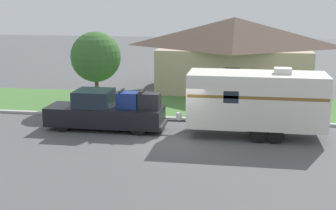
% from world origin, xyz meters
% --- Properties ---
extents(ground_plane, '(120.00, 120.00, 0.00)m').
position_xyz_m(ground_plane, '(0.00, 0.00, 0.00)').
color(ground_plane, '#515456').
extents(curb_strip, '(80.00, 0.30, 0.14)m').
position_xyz_m(curb_strip, '(0.00, 3.75, 0.07)').
color(curb_strip, '#ADADA8').
rests_on(curb_strip, ground_plane).
extents(lawn_strip, '(80.00, 7.00, 0.03)m').
position_xyz_m(lawn_strip, '(0.00, 7.40, 0.01)').
color(lawn_strip, '#477538').
rests_on(lawn_strip, ground_plane).
extents(house_across_street, '(11.47, 7.85, 5.27)m').
position_xyz_m(house_across_street, '(2.23, 13.60, 2.74)').
color(house_across_street, tan).
rests_on(house_across_street, ground_plane).
extents(pickup_truck, '(6.11, 1.92, 2.10)m').
position_xyz_m(pickup_truck, '(-3.88, 1.26, 0.93)').
color(pickup_truck, black).
rests_on(pickup_truck, ground_plane).
extents(travel_trailer, '(7.64, 2.47, 3.41)m').
position_xyz_m(travel_trailer, '(3.67, 1.26, 1.83)').
color(travel_trailer, black).
rests_on(travel_trailer, ground_plane).
extents(mailbox, '(0.48, 0.20, 1.29)m').
position_xyz_m(mailbox, '(-6.26, 4.72, 1.00)').
color(mailbox, brown).
rests_on(mailbox, ground_plane).
extents(tree_in_yard, '(3.11, 3.11, 4.64)m').
position_xyz_m(tree_in_yard, '(-6.05, 6.44, 3.08)').
color(tree_in_yard, brown).
rests_on(tree_in_yard, ground_plane).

